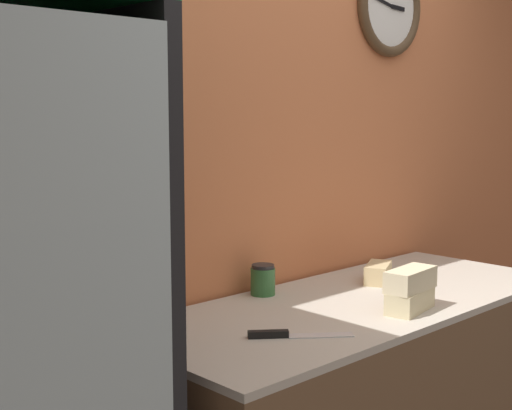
{
  "coord_description": "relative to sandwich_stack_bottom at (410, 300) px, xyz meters",
  "views": [
    {
      "loc": [
        -2.05,
        -0.68,
        1.57
      ],
      "look_at": [
        -0.53,
        0.91,
        1.28
      ],
      "focal_mm": 50.0,
      "sensor_mm": 36.0,
      "label": 1
    }
  ],
  "objects": [
    {
      "name": "sandwich_stack_bottom",
      "position": [
        0.0,
        0.0,
        0.0
      ],
      "size": [
        0.23,
        0.13,
        0.08
      ],
      "color": "beige",
      "rests_on": "prep_counter"
    },
    {
      "name": "sandwich_flat_left",
      "position": [
        0.27,
        0.33,
        0.0
      ],
      "size": [
        0.21,
        0.16,
        0.08
      ],
      "color": "tan",
      "rests_on": "prep_counter"
    },
    {
      "name": "chefs_knife",
      "position": [
        -0.52,
        0.1,
        -0.03
      ],
      "size": [
        0.28,
        0.23,
        0.02
      ],
      "color": "silver",
      "rests_on": "prep_counter"
    },
    {
      "name": "condiment_jar",
      "position": [
        -0.21,
        0.51,
        0.02
      ],
      "size": [
        0.09,
        0.09,
        0.12
      ],
      "color": "#336B38",
      "rests_on": "prep_counter"
    },
    {
      "name": "sandwich_stack_middle",
      "position": [
        0.0,
        0.0,
        0.08
      ],
      "size": [
        0.23,
        0.12,
        0.08
      ],
      "color": "beige",
      "rests_on": "sandwich_stack_bottom"
    },
    {
      "name": "wall_back",
      "position": [
        0.01,
        0.63,
        0.44
      ],
      "size": [
        5.2,
        0.1,
        2.7
      ],
      "color": "#D17547",
      "rests_on": "ground_plane"
    }
  ]
}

